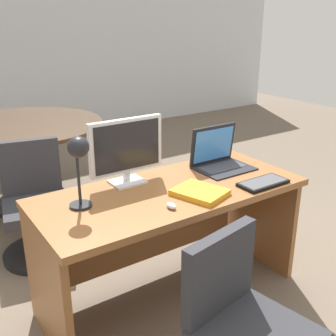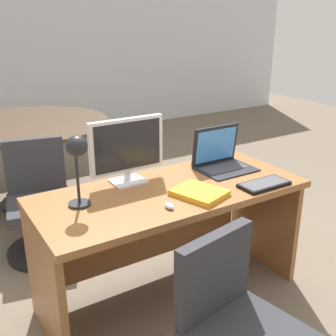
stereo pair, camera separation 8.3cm
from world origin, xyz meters
name	(u,v)px [view 2 (the right image)]	position (x,y,z in m)	size (l,w,h in m)	color
ground	(85,208)	(0.00, 1.50, 0.00)	(12.00, 12.00, 0.00)	#6B5B4C
back_wall	(5,40)	(0.00, 4.17, 1.40)	(10.00, 0.10, 2.80)	silver
desk	(167,218)	(0.00, 0.04, 0.53)	(1.60, 0.70, 0.75)	brown
monitor	(127,148)	(-0.17, 0.23, 0.97)	(0.47, 0.16, 0.40)	silver
laptop	(220,155)	(0.48, 0.15, 0.83)	(0.36, 0.28, 0.27)	black
keyboard	(264,184)	(0.49, -0.26, 0.76)	(0.31, 0.15, 0.02)	black
mouse	(169,206)	(-0.15, -0.21, 0.76)	(0.04, 0.07, 0.03)	silver
desk_lamp	(77,156)	(-0.53, 0.05, 1.03)	(0.12, 0.14, 0.39)	black
book	(199,193)	(0.09, -0.16, 0.76)	(0.30, 0.34, 0.03)	orange
meeting_table	(30,142)	(-0.35, 1.87, 0.61)	(1.45, 1.45, 0.80)	black
meeting_chair_near	(41,209)	(-0.53, 1.00, 0.34)	(0.56, 0.57, 0.85)	black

